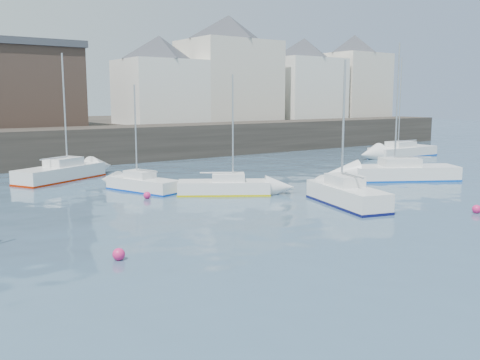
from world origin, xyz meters
TOP-DOWN VIEW (x-y plane):
  - water at (0.00, 0.00)m, footprint 220.00×220.00m
  - quay_wall at (0.00, 35.00)m, footprint 90.00×5.00m
  - land_strip at (0.00, 53.00)m, footprint 90.00×32.00m
  - bldg_east_a at (20.00, 42.00)m, footprint 13.36×13.36m
  - bldg_east_b at (31.00, 41.50)m, footprint 11.88×11.88m
  - bldg_east_c at (40.00, 41.50)m, footprint 11.14×11.14m
  - bldg_east_d at (11.00, 41.50)m, footprint 11.14×11.14m
  - sailboat_b at (1.83, 16.07)m, footprint 5.30×4.29m
  - sailboat_c at (5.13, 9.79)m, footprint 3.22×5.86m
  - sailboat_d at (14.56, 13.48)m, footprint 7.23×5.46m
  - sailboat_f at (-1.51, 19.79)m, footprint 2.96×5.02m
  - sailboat_g at (26.65, 22.84)m, footprint 7.27×2.58m
  - sailboat_h at (-4.12, 26.74)m, footprint 6.73×4.82m
  - buoy_near at (-8.10, 7.80)m, footprint 0.43×0.43m
  - buoy_mid at (8.82, 4.86)m, footprint 0.42×0.42m
  - buoy_far at (-2.34, 17.47)m, footprint 0.40×0.40m

SIDE VIEW (x-z plane):
  - water at x=0.00m, z-range 0.00..0.00m
  - buoy_near at x=-8.10m, z-range -0.22..0.22m
  - buoy_mid at x=8.82m, z-range -0.21..0.21m
  - buoy_far at x=-2.34m, z-range -0.20..0.20m
  - sailboat_f at x=-1.51m, z-range -2.67..3.55m
  - sailboat_b at x=1.83m, z-range -2.93..3.81m
  - sailboat_g at x=26.65m, z-range -4.03..5.07m
  - sailboat_h at x=-4.12m, z-range -3.64..4.73m
  - sailboat_d at x=14.56m, z-range -3.95..5.04m
  - sailboat_c at x=5.13m, z-range -3.12..4.24m
  - land_strip at x=0.00m, z-range 0.00..2.80m
  - quay_wall at x=0.00m, z-range 0.00..3.00m
  - bldg_east_d at x=11.00m, z-range 2.89..11.84m
  - bldg_east_b at x=31.00m, z-range 2.89..12.84m
  - bldg_east_c at x=40.00m, z-range 2.90..13.85m
  - bldg_east_a at x=20.00m, z-range 2.91..14.71m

